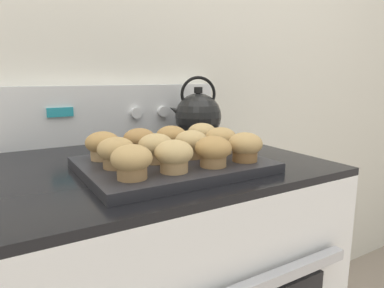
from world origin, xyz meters
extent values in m
cube|color=silver|center=(0.00, 0.72, 1.20)|extent=(8.00, 0.05, 2.40)
cube|color=black|center=(0.00, 0.36, 0.88)|extent=(0.77, 0.67, 0.02)
cube|color=white|center=(0.00, 0.66, 0.98)|extent=(0.75, 0.05, 0.18)
cube|color=teal|center=(-0.17, 0.63, 1.00)|extent=(0.08, 0.01, 0.03)
cylinder|color=white|center=(0.07, 0.63, 0.98)|extent=(0.04, 0.02, 0.04)
cylinder|color=white|center=(0.17, 0.63, 0.98)|extent=(0.04, 0.02, 0.04)
cylinder|color=white|center=(0.27, 0.63, 0.98)|extent=(0.04, 0.02, 0.04)
cube|color=#28282D|center=(0.00, 0.24, 0.90)|extent=(0.40, 0.31, 0.02)
cylinder|color=#A37A4C|center=(-0.13, 0.14, 0.93)|extent=(0.06, 0.06, 0.03)
ellipsoid|color=tan|center=(-0.13, 0.14, 0.95)|extent=(0.08, 0.08, 0.05)
cylinder|color=tan|center=(-0.04, 0.14, 0.93)|extent=(0.06, 0.06, 0.03)
ellipsoid|color=tan|center=(-0.04, 0.14, 0.95)|extent=(0.08, 0.08, 0.05)
cylinder|color=#A37A4C|center=(0.05, 0.14, 0.93)|extent=(0.06, 0.06, 0.03)
ellipsoid|color=tan|center=(0.05, 0.14, 0.95)|extent=(0.08, 0.08, 0.05)
cylinder|color=olive|center=(0.14, 0.14, 0.93)|extent=(0.06, 0.06, 0.03)
ellipsoid|color=tan|center=(0.14, 0.14, 0.95)|extent=(0.08, 0.08, 0.05)
cylinder|color=#A37A4C|center=(-0.13, 0.24, 0.93)|extent=(0.06, 0.06, 0.03)
ellipsoid|color=tan|center=(-0.13, 0.24, 0.95)|extent=(0.08, 0.08, 0.05)
cylinder|color=tan|center=(-0.04, 0.23, 0.93)|extent=(0.06, 0.06, 0.03)
ellipsoid|color=tan|center=(-0.04, 0.23, 0.95)|extent=(0.08, 0.08, 0.05)
cylinder|color=#A37A4C|center=(0.05, 0.23, 0.93)|extent=(0.06, 0.06, 0.03)
ellipsoid|color=tan|center=(0.05, 0.23, 0.95)|extent=(0.08, 0.08, 0.05)
cylinder|color=tan|center=(0.14, 0.24, 0.93)|extent=(0.06, 0.06, 0.03)
ellipsoid|color=tan|center=(0.14, 0.24, 0.95)|extent=(0.08, 0.08, 0.05)
cylinder|color=tan|center=(-0.13, 0.32, 0.93)|extent=(0.06, 0.06, 0.03)
ellipsoid|color=tan|center=(-0.13, 0.32, 0.95)|extent=(0.08, 0.08, 0.05)
cylinder|color=tan|center=(-0.04, 0.33, 0.93)|extent=(0.06, 0.06, 0.03)
ellipsoid|color=#B2844C|center=(-0.04, 0.33, 0.95)|extent=(0.08, 0.08, 0.05)
cylinder|color=tan|center=(0.05, 0.33, 0.93)|extent=(0.06, 0.06, 0.03)
ellipsoid|color=tan|center=(0.05, 0.33, 0.95)|extent=(0.08, 0.08, 0.05)
cylinder|color=olive|center=(0.14, 0.33, 0.93)|extent=(0.06, 0.06, 0.03)
ellipsoid|color=tan|center=(0.14, 0.33, 0.95)|extent=(0.08, 0.08, 0.05)
sphere|color=black|center=(0.25, 0.53, 0.97)|extent=(0.16, 0.16, 0.16)
cylinder|color=black|center=(0.25, 0.53, 1.06)|extent=(0.03, 0.03, 0.02)
cone|color=black|center=(0.19, 0.55, 0.99)|extent=(0.07, 0.05, 0.06)
torus|color=black|center=(0.25, 0.53, 1.04)|extent=(0.12, 0.05, 0.12)
camera|label=1|loc=(-0.36, -0.45, 1.10)|focal=32.00mm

